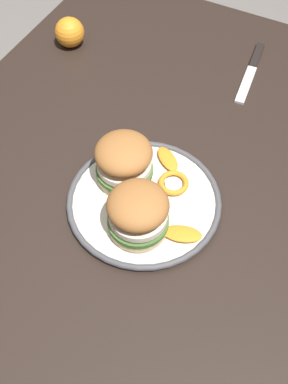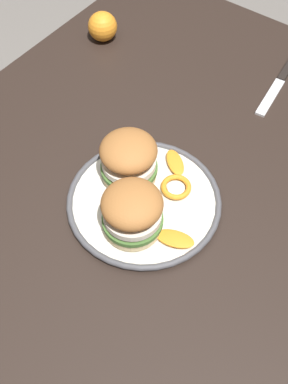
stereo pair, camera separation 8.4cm
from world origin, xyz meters
The scene contains 10 objects.
ground_plane centered at (0.00, 0.00, 0.00)m, with size 8.00×8.00×0.00m, color slate.
dining_table centered at (0.00, 0.00, 0.62)m, with size 1.23×1.00×0.71m.
dinner_plate centered at (0.07, 0.01, 0.71)m, with size 0.30×0.30×0.02m.
sandwich_half_left centered at (0.13, 0.03, 0.77)m, with size 0.15×0.15×0.10m.
sandwich_half_right centered at (0.04, -0.05, 0.77)m, with size 0.15×0.15×0.10m.
orange_peel_curled centered at (0.01, 0.04, 0.73)m, with size 0.07×0.07×0.01m.
orange_peel_strip_long centered at (0.11, 0.11, 0.73)m, with size 0.06×0.08×0.01m.
orange_peel_strip_short centered at (-0.04, 0.01, 0.73)m, with size 0.07×0.07×0.01m.
whole_orange centered at (-0.28, -0.38, 0.74)m, with size 0.07×0.07×0.07m, color orange.
table_knife centered at (-0.40, 0.06, 0.71)m, with size 0.22×0.04×0.01m.
Camera 1 is at (0.53, 0.25, 1.48)m, focal length 44.86 mm.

